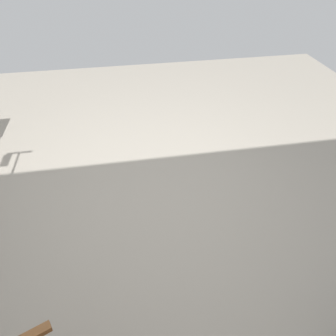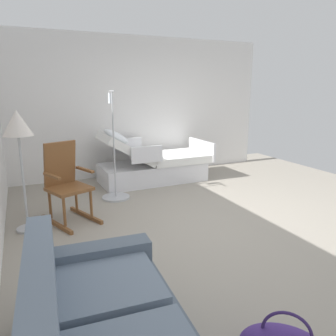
{
  "view_description": "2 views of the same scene",
  "coord_description": "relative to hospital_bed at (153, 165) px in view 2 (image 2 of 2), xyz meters",
  "views": [
    {
      "loc": [
        0.28,
        2.26,
        2.16
      ],
      "look_at": [
        -0.05,
        0.37,
        0.65
      ],
      "focal_mm": 34.3,
      "sensor_mm": 36.0,
      "label": 1
    },
    {
      "loc": [
        -3.42,
        2.26,
        1.72
      ],
      "look_at": [
        -0.12,
        0.77,
        0.83
      ],
      "focal_mm": 35.13,
      "sensor_mm": 36.0,
      "label": 2
    }
  ],
  "objects": [
    {
      "name": "floor_lamp",
      "position": [
        -1.43,
        2.24,
        0.92
      ],
      "size": [
        0.34,
        0.34,
        1.48
      ],
      "color": "#B2B5BA",
      "rests_on": "ground"
    },
    {
      "name": "side_wall",
      "position": [
        0.72,
        -0.05,
        1.04
      ],
      "size": [
        0.1,
        5.31,
        2.7
      ],
      "primitive_type": "cube",
      "color": "white",
      "rests_on": "ground"
    },
    {
      "name": "iv_pole",
      "position": [
        -0.69,
        0.92,
        -0.06
      ],
      "size": [
        0.44,
        0.44,
        1.69
      ],
      "color": "#B2B5BA",
      "rests_on": "ground"
    },
    {
      "name": "ground_plane",
      "position": [
        -2.18,
        -0.05,
        -0.31
      ],
      "size": [
        7.13,
        7.13,
        0.0
      ],
      "primitive_type": "plane",
      "color": "gray"
    },
    {
      "name": "rocking_chair",
      "position": [
        -1.31,
        1.73,
        0.2
      ],
      "size": [
        0.88,
        0.72,
        1.05
      ],
      "color": "brown",
      "rests_on": "ground"
    },
    {
      "name": "hospital_bed",
      "position": [
        0.0,
        0.0,
        0.0
      ],
      "size": [
        1.06,
        2.08,
        1.08
      ],
      "color": "silver",
      "rests_on": "ground"
    }
  ]
}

